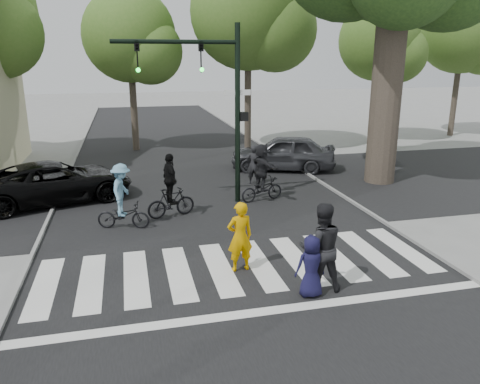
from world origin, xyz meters
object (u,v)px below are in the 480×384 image
object	(u,v)px
traffic_signal	(212,90)
pedestrian_adult	(321,247)
pedestrian_woman	(240,237)
pedestrian_child	(311,266)
cyclist_right	(262,176)
cyclist_left	(122,201)
car_grey	(283,153)
cyclist_mid	(171,191)
car_suv	(56,182)

from	to	relation	value
traffic_signal	pedestrian_adult	distance (m)	7.43
traffic_signal	pedestrian_woman	xyz separation A→B (m)	(-0.40, -5.41, -3.04)
pedestrian_child	pedestrian_adult	distance (m)	0.49
pedestrian_child	cyclist_right	bearing A→B (deg)	-95.97
pedestrian_child	cyclist_left	bearing A→B (deg)	-51.53
traffic_signal	car_grey	xyz separation A→B (m)	(3.95, 4.18, -3.11)
traffic_signal	pedestrian_woman	distance (m)	6.22
pedestrian_child	cyclist_mid	world-z (taller)	cyclist_mid
pedestrian_adult	cyclist_mid	world-z (taller)	cyclist_mid
cyclist_mid	pedestrian_woman	bearing A→B (deg)	-74.47
cyclist_mid	car_grey	distance (m)	7.64
pedestrian_adult	traffic_signal	bearing A→B (deg)	-73.08
cyclist_right	car_grey	distance (m)	4.85
pedestrian_woman	cyclist_right	bearing A→B (deg)	-118.06
traffic_signal	pedestrian_woman	bearing A→B (deg)	-94.21
pedestrian_adult	cyclist_right	size ratio (longest dim) A/B	0.97
pedestrian_woman	pedestrian_adult	bearing A→B (deg)	130.99
cyclist_mid	car_suv	size ratio (longest dim) A/B	0.40
pedestrian_woman	cyclist_mid	size ratio (longest dim) A/B	0.84
pedestrian_child	car_suv	bearing A→B (deg)	-52.34
car_suv	car_grey	distance (m)	9.69
pedestrian_woman	cyclist_left	distance (m)	4.50
pedestrian_adult	cyclist_right	distance (m)	6.68
car_suv	cyclist_mid	bearing A→B (deg)	-141.57
cyclist_right	cyclist_mid	bearing A→B (deg)	-163.67
cyclist_mid	traffic_signal	bearing A→B (deg)	33.97
pedestrian_woman	car_suv	size ratio (longest dim) A/B	0.33
cyclist_left	cyclist_right	bearing A→B (deg)	19.44
pedestrian_child	cyclist_left	xyz separation A→B (m)	(-3.86, 5.18, 0.17)
cyclist_right	car_suv	size ratio (longest dim) A/B	0.40
pedestrian_woman	pedestrian_adult	distance (m)	2.00
pedestrian_adult	cyclist_right	bearing A→B (deg)	-87.48
traffic_signal	cyclist_left	world-z (taller)	traffic_signal
car_grey	cyclist_mid	bearing A→B (deg)	-26.07
cyclist_right	car_grey	size ratio (longest dim) A/B	0.44
traffic_signal	cyclist_left	size ratio (longest dim) A/B	3.04
pedestrian_woman	car_suv	bearing A→B (deg)	-60.69
cyclist_mid	pedestrian_adult	bearing A→B (deg)	-64.80
pedestrian_adult	cyclist_mid	xyz separation A→B (m)	(-2.67, 5.68, -0.16)
pedestrian_adult	cyclist_right	xyz separation A→B (m)	(0.63, 6.65, -0.08)
cyclist_right	traffic_signal	bearing A→B (deg)	176.24
traffic_signal	car_suv	world-z (taller)	traffic_signal
traffic_signal	car_grey	world-z (taller)	traffic_signal
cyclist_left	car_suv	xyz separation A→B (m)	(-2.27, 3.29, -0.13)
cyclist_left	car_grey	world-z (taller)	cyclist_left
pedestrian_adult	car_suv	distance (m)	10.47
car_grey	pedestrian_child	bearing A→B (deg)	4.58
pedestrian_child	cyclist_mid	bearing A→B (deg)	-66.37
pedestrian_woman	car_grey	distance (m)	10.53
pedestrian_woman	cyclist_right	world-z (taller)	cyclist_right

